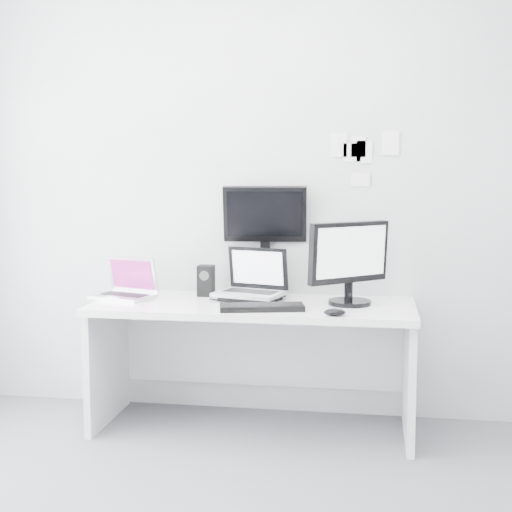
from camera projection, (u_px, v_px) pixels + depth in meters
name	position (u px, v px, depth m)	size (l,w,h in m)	color
back_wall	(263.00, 191.00, 4.33)	(3.60, 3.60, 0.00)	silver
desk	(253.00, 366.00, 4.10)	(1.80, 0.70, 0.73)	white
macbook	(122.00, 277.00, 4.19)	(0.33, 0.25, 0.25)	silver
speaker	(206.00, 281.00, 4.29)	(0.09, 0.09, 0.18)	black
dell_laptop	(249.00, 274.00, 4.12)	(0.37, 0.29, 0.31)	#A4A6AA
rear_monitor	(265.00, 239.00, 4.32)	(0.49, 0.18, 0.67)	black
samsung_monitor	(350.00, 262.00, 3.99)	(0.52, 0.24, 0.48)	black
keyboard	(262.00, 307.00, 3.86)	(0.45, 0.16, 0.03)	black
mouse	(335.00, 312.00, 3.70)	(0.12, 0.07, 0.04)	black
wall_note_0	(338.00, 145.00, 4.22)	(0.10, 0.00, 0.14)	white
wall_note_1	(364.00, 152.00, 4.20)	(0.09, 0.00, 0.13)	white
wall_note_2	(391.00, 143.00, 4.17)	(0.10, 0.00, 0.14)	white
wall_note_3	(360.00, 179.00, 4.22)	(0.11, 0.00, 0.08)	white
wall_note_4	(352.00, 153.00, 4.21)	(0.10, 0.00, 0.11)	white
wall_note_5	(358.00, 147.00, 4.20)	(0.09, 0.00, 0.12)	white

